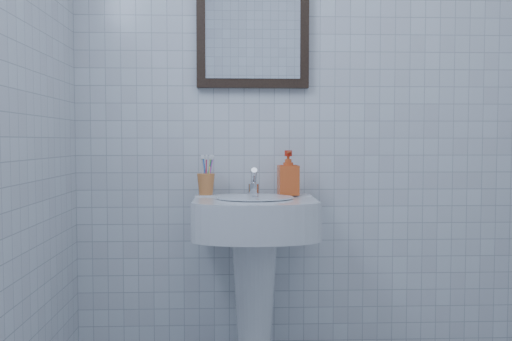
{
  "coord_description": "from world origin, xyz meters",
  "views": [
    {
      "loc": [
        -0.4,
        -1.38,
        1.0
      ],
      "look_at": [
        -0.3,
        0.86,
        0.89
      ],
      "focal_mm": 40.0,
      "sensor_mm": 36.0,
      "label": 1
    }
  ],
  "objects": [
    {
      "name": "soap_dispenser",
      "position": [
        -0.16,
        1.07,
        0.86
      ],
      "size": [
        0.09,
        0.09,
        0.19
      ],
      "primitive_type": "imported",
      "rotation": [
        0.0,
        0.0,
        0.07
      ],
      "color": "red",
      "rests_on": "washbasin"
    },
    {
      "name": "toothbrush_cup",
      "position": [
        -0.51,
        1.1,
        0.81
      ],
      "size": [
        0.08,
        0.08,
        0.09
      ],
      "primitive_type": null,
      "rotation": [
        0.0,
        0.0,
        0.1
      ],
      "color": "orange",
      "rests_on": "washbasin"
    },
    {
      "name": "wall_back",
      "position": [
        0.0,
        1.2,
        1.25
      ],
      "size": [
        2.2,
        0.02,
        2.5
      ],
      "primitive_type": "cube",
      "color": "silver",
      "rests_on": "ground"
    },
    {
      "name": "wall_mirror",
      "position": [
        -0.3,
        1.18,
        1.55
      ],
      "size": [
        0.5,
        0.04,
        0.62
      ],
      "color": "black",
      "rests_on": "wall_back"
    },
    {
      "name": "faucet",
      "position": [
        -0.3,
        1.07,
        0.82
      ],
      "size": [
        0.05,
        0.11,
        0.12
      ],
      "color": "silver",
      "rests_on": "washbasin"
    },
    {
      "name": "washbasin",
      "position": [
        -0.3,
        0.98,
        0.52
      ],
      "size": [
        0.5,
        0.37,
        0.77
      ],
      "color": "white",
      "rests_on": "ground"
    }
  ]
}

